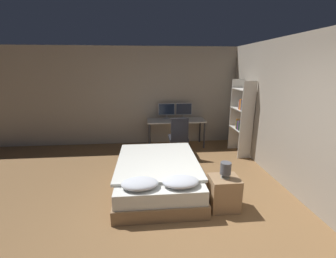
% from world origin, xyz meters
% --- Properties ---
extents(ground_plane, '(20.00, 20.00, 0.00)m').
position_xyz_m(ground_plane, '(0.00, 0.00, 0.00)').
color(ground_plane, brown).
extents(wall_back, '(12.00, 0.06, 2.70)m').
position_xyz_m(wall_back, '(0.00, 3.90, 1.35)').
color(wall_back, '#9E9384').
rests_on(wall_back, ground_plane).
extents(wall_side_right, '(0.06, 12.00, 2.70)m').
position_xyz_m(wall_side_right, '(2.10, 1.50, 1.35)').
color(wall_side_right, '#9E9384').
rests_on(wall_side_right, ground_plane).
extents(bed, '(1.47, 2.07, 0.58)m').
position_xyz_m(bed, '(-0.28, 1.29, 0.26)').
color(bed, '#846647').
rests_on(bed, ground_plane).
extents(nightstand, '(0.44, 0.39, 0.53)m').
position_xyz_m(nightstand, '(0.72, 0.56, 0.26)').
color(nightstand, '#997551').
rests_on(nightstand, ground_plane).
extents(bedside_lamp, '(0.16, 0.16, 0.25)m').
position_xyz_m(bedside_lamp, '(0.72, 0.56, 0.68)').
color(bedside_lamp, gray).
rests_on(bedside_lamp, nightstand).
extents(desk, '(1.59, 0.62, 0.75)m').
position_xyz_m(desk, '(0.34, 3.52, 0.66)').
color(desk, beige).
rests_on(desk, ground_plane).
extents(monitor_left, '(0.46, 0.16, 0.43)m').
position_xyz_m(monitor_left, '(0.10, 3.73, 1.00)').
color(monitor_left, '#B7B7BC').
rests_on(monitor_left, desk).
extents(monitor_right, '(0.46, 0.16, 0.43)m').
position_xyz_m(monitor_right, '(0.59, 3.73, 1.00)').
color(monitor_right, '#B7B7BC').
rests_on(monitor_right, desk).
extents(keyboard, '(0.36, 0.13, 0.02)m').
position_xyz_m(keyboard, '(0.34, 3.32, 0.76)').
color(keyboard, '#B7B7BC').
rests_on(keyboard, desk).
extents(computer_mouse, '(0.07, 0.05, 0.04)m').
position_xyz_m(computer_mouse, '(0.61, 3.32, 0.77)').
color(computer_mouse, '#B7B7BC').
rests_on(computer_mouse, desk).
extents(office_chair, '(0.52, 0.52, 1.00)m').
position_xyz_m(office_chair, '(0.31, 2.79, 0.40)').
color(office_chair, black).
rests_on(office_chair, ground_plane).
extents(bookshelf, '(0.32, 0.71, 1.86)m').
position_xyz_m(bookshelf, '(1.89, 2.75, 1.01)').
color(bookshelf, beige).
rests_on(bookshelf, ground_plane).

